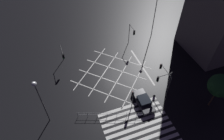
% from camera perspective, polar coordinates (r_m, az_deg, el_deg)
% --- Properties ---
extents(ground_plane, '(200.00, 200.00, 0.00)m').
position_cam_1_polar(ground_plane, '(34.35, 0.00, -1.29)').
color(ground_plane, black).
extents(road_markings, '(14.15, 21.49, 0.01)m').
position_cam_1_polar(road_markings, '(30.11, 5.66, -11.31)').
color(road_markings, silver).
rests_on(road_markings, ground_plane).
extents(traffic_light_nw_cross, '(0.36, 2.79, 3.51)m').
position_cam_1_polar(traffic_light_nw_cross, '(35.25, -13.93, 4.43)').
color(traffic_light_nw_cross, '#424244').
rests_on(traffic_light_nw_cross, ground_plane).
extents(traffic_light_ne_cross, '(0.36, 2.39, 4.39)m').
position_cam_1_polar(traffic_light_ne_cross, '(38.26, 5.70, 10.62)').
color(traffic_light_ne_cross, '#424244').
rests_on(traffic_light_ne_cross, ground_plane).
extents(traffic_light_se_cross, '(0.36, 3.23, 3.95)m').
position_cam_1_polar(traffic_light_se_cross, '(31.48, 14.78, -1.06)').
color(traffic_light_se_cross, '#424244').
rests_on(traffic_light_se_cross, ground_plane).
extents(traffic_light_se_main, '(2.47, 0.36, 4.40)m').
position_cam_1_polar(traffic_light_se_main, '(30.16, 14.37, -2.79)').
color(traffic_light_se_main, '#424244').
rests_on(traffic_light_se_main, ground_plane).
extents(traffic_light_median_south, '(0.36, 0.39, 3.39)m').
position_cam_1_polar(traffic_light_median_south, '(28.53, 5.89, -7.45)').
color(traffic_light_median_south, '#424244').
rests_on(traffic_light_median_south, ground_plane).
extents(street_lamp_east, '(0.57, 0.57, 8.24)m').
position_cam_1_polar(street_lamp_east, '(25.57, -20.30, -6.38)').
color(street_lamp_east, '#424244').
rests_on(street_lamp_east, ground_plane).
extents(street_lamp_west, '(0.50, 0.50, 9.88)m').
position_cam_1_polar(street_lamp_west, '(39.88, 12.47, 17.28)').
color(street_lamp_west, '#424244').
rests_on(street_lamp_west, ground_plane).
extents(street_tree_near, '(3.21, 3.21, 6.17)m').
position_cam_1_polar(street_tree_near, '(30.49, 28.50, -3.96)').
color(street_tree_near, '#473323').
rests_on(street_tree_near, ground_plane).
extents(waiting_car, '(1.87, 4.39, 1.31)m').
position_cam_1_polar(waiting_car, '(30.45, 8.99, -8.81)').
color(waiting_car, black).
rests_on(waiting_car, ground_plane).
extents(pedestrian_railing, '(9.18, 3.39, 1.05)m').
position_cam_1_polar(pedestrian_railing, '(28.81, -0.00, -12.52)').
color(pedestrian_railing, gray).
rests_on(pedestrian_railing, ground_plane).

